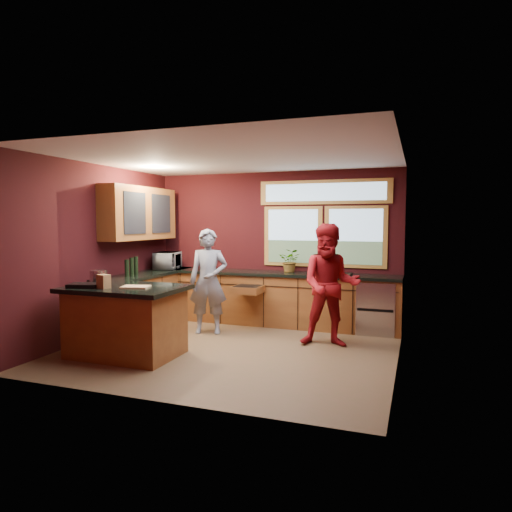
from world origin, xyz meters
The scene contains 14 objects.
floor centered at (0.00, 0.00, 0.00)m, with size 4.50×4.50×0.00m, color brown.
room_shell centered at (-0.60, 0.32, 1.80)m, with size 4.52×4.02×2.71m.
back_counter centered at (0.20, 1.70, 0.46)m, with size 4.50×0.64×0.93m.
left_counter centered at (-1.95, 0.85, 0.47)m, with size 0.64×2.30×0.93m.
island centered at (-1.23, -0.76, 0.48)m, with size 1.55×1.05×0.95m.
person_grey centered at (-0.72, 0.75, 0.85)m, with size 0.62×0.41×1.69m, color slate.
person_red centered at (1.27, 0.65, 0.89)m, with size 0.87×0.68×1.78m, color maroon.
microwave centered at (-1.92, 1.50, 1.09)m, with size 0.57×0.38×0.31m, color #999999.
potted_plant centered at (0.37, 1.75, 1.13)m, with size 0.37×0.32×0.41m, color #999999.
paper_towel centered at (1.03, 1.70, 1.07)m, with size 0.12×0.12×0.28m, color white.
cutting_board centered at (-1.03, -0.81, 0.95)m, with size 0.35×0.25×0.02m, color tan.
stock_pot centered at (-1.78, -0.61, 1.03)m, with size 0.24×0.24×0.18m, color #B0B0B5.
paper_bag centered at (-1.38, -1.01, 1.03)m, with size 0.15×0.12×0.18m, color brown.
black_tray centered at (-1.68, -1.01, 0.97)m, with size 0.40×0.28×0.05m, color black.
Camera 1 is at (2.47, -5.88, 1.82)m, focal length 32.00 mm.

